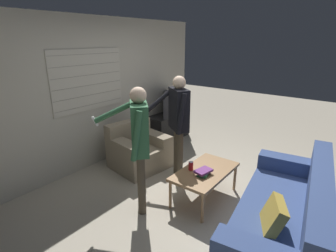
{
  "coord_description": "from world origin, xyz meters",
  "views": [
    {
      "loc": [
        -2.91,
        -1.72,
        2.19
      ],
      "look_at": [
        -0.11,
        0.44,
        1.0
      ],
      "focal_mm": 28.0,
      "sensor_mm": 36.0,
      "label": 1
    }
  ],
  "objects_px": {
    "coffee_table": "(205,173)",
    "person_right_standing": "(178,116)",
    "spare_remote": "(204,170)",
    "floor_fan": "(146,142)",
    "person_left_standing": "(139,136)",
    "soda_can": "(191,166)",
    "tv": "(168,104)",
    "armchair_beige": "(138,150)",
    "book_stack": "(204,172)",
    "couch_blue": "(285,218)"
  },
  "relations": [
    {
      "from": "book_stack",
      "to": "floor_fan",
      "type": "bearing_deg",
      "value": 64.58
    },
    {
      "from": "couch_blue",
      "to": "spare_remote",
      "type": "bearing_deg",
      "value": 71.52
    },
    {
      "from": "spare_remote",
      "to": "tv",
      "type": "bearing_deg",
      "value": 29.38
    },
    {
      "from": "spare_remote",
      "to": "soda_can",
      "type": "bearing_deg",
      "value": 102.0
    },
    {
      "from": "soda_can",
      "to": "spare_remote",
      "type": "xyz_separation_m",
      "value": [
        0.1,
        -0.15,
        -0.05
      ]
    },
    {
      "from": "tv",
      "to": "spare_remote",
      "type": "bearing_deg",
      "value": 11.63
    },
    {
      "from": "couch_blue",
      "to": "person_left_standing",
      "type": "xyz_separation_m",
      "value": [
        -0.51,
        1.67,
        0.72
      ]
    },
    {
      "from": "person_left_standing",
      "to": "coffee_table",
      "type": "bearing_deg",
      "value": -82.18
    },
    {
      "from": "floor_fan",
      "to": "tv",
      "type": "bearing_deg",
      "value": 4.29
    },
    {
      "from": "couch_blue",
      "to": "person_right_standing",
      "type": "xyz_separation_m",
      "value": [
        0.47,
        1.78,
        0.72
      ]
    },
    {
      "from": "tv",
      "to": "spare_remote",
      "type": "distance_m",
      "value": 2.46
    },
    {
      "from": "book_stack",
      "to": "spare_remote",
      "type": "relative_size",
      "value": 1.92
    },
    {
      "from": "person_right_standing",
      "to": "coffee_table",
      "type": "bearing_deg",
      "value": -165.71
    },
    {
      "from": "person_left_standing",
      "to": "armchair_beige",
      "type": "bearing_deg",
      "value": -0.65
    },
    {
      "from": "coffee_table",
      "to": "soda_can",
      "type": "relative_size",
      "value": 8.17
    },
    {
      "from": "floor_fan",
      "to": "book_stack",
      "type": "bearing_deg",
      "value": -115.42
    },
    {
      "from": "couch_blue",
      "to": "coffee_table",
      "type": "height_order",
      "value": "couch_blue"
    },
    {
      "from": "person_left_standing",
      "to": "person_right_standing",
      "type": "relative_size",
      "value": 0.99
    },
    {
      "from": "person_left_standing",
      "to": "soda_can",
      "type": "relative_size",
      "value": 13.15
    },
    {
      "from": "spare_remote",
      "to": "floor_fan",
      "type": "distance_m",
      "value": 1.97
    },
    {
      "from": "couch_blue",
      "to": "person_right_standing",
      "type": "height_order",
      "value": "person_right_standing"
    },
    {
      "from": "coffee_table",
      "to": "tv",
      "type": "distance_m",
      "value": 2.47
    },
    {
      "from": "book_stack",
      "to": "spare_remote",
      "type": "height_order",
      "value": "book_stack"
    },
    {
      "from": "spare_remote",
      "to": "coffee_table",
      "type": "bearing_deg",
      "value": -62.16
    },
    {
      "from": "coffee_table",
      "to": "person_left_standing",
      "type": "bearing_deg",
      "value": 144.01
    },
    {
      "from": "person_right_standing",
      "to": "soda_can",
      "type": "distance_m",
      "value": 0.81
    },
    {
      "from": "book_stack",
      "to": "soda_can",
      "type": "bearing_deg",
      "value": 87.9
    },
    {
      "from": "armchair_beige",
      "to": "person_left_standing",
      "type": "distance_m",
      "value": 1.48
    },
    {
      "from": "person_left_standing",
      "to": "person_right_standing",
      "type": "bearing_deg",
      "value": -39.91
    },
    {
      "from": "tv",
      "to": "person_right_standing",
      "type": "height_order",
      "value": "person_right_standing"
    },
    {
      "from": "person_left_standing",
      "to": "person_right_standing",
      "type": "height_order",
      "value": "person_right_standing"
    },
    {
      "from": "couch_blue",
      "to": "soda_can",
      "type": "xyz_separation_m",
      "value": [
        0.12,
        1.3,
        0.17
      ]
    },
    {
      "from": "tv",
      "to": "spare_remote",
      "type": "height_order",
      "value": "tv"
    },
    {
      "from": "coffee_table",
      "to": "spare_remote",
      "type": "xyz_separation_m",
      "value": [
        -0.02,
        0.01,
        0.05
      ]
    },
    {
      "from": "armchair_beige",
      "to": "spare_remote",
      "type": "bearing_deg",
      "value": 91.47
    },
    {
      "from": "tv",
      "to": "person_right_standing",
      "type": "bearing_deg",
      "value": 4.77
    },
    {
      "from": "coffee_table",
      "to": "person_right_standing",
      "type": "xyz_separation_m",
      "value": [
        0.24,
        0.64,
        0.65
      ]
    },
    {
      "from": "couch_blue",
      "to": "soda_can",
      "type": "relative_size",
      "value": 17.43
    },
    {
      "from": "coffee_table",
      "to": "person_left_standing",
      "type": "distance_m",
      "value": 1.12
    },
    {
      "from": "armchair_beige",
      "to": "person_right_standing",
      "type": "distance_m",
      "value": 1.1
    },
    {
      "from": "person_left_standing",
      "to": "person_right_standing",
      "type": "xyz_separation_m",
      "value": [
        0.98,
        0.11,
        0.0
      ]
    },
    {
      "from": "couch_blue",
      "to": "person_left_standing",
      "type": "bearing_deg",
      "value": 99.08
    },
    {
      "from": "spare_remote",
      "to": "couch_blue",
      "type": "bearing_deg",
      "value": -120.59
    },
    {
      "from": "armchair_beige",
      "to": "soda_can",
      "type": "relative_size",
      "value": 7.78
    },
    {
      "from": "coffee_table",
      "to": "floor_fan",
      "type": "height_order",
      "value": "coffee_table"
    },
    {
      "from": "armchair_beige",
      "to": "person_left_standing",
      "type": "relative_size",
      "value": 0.59
    },
    {
      "from": "coffee_table",
      "to": "spare_remote",
      "type": "height_order",
      "value": "spare_remote"
    },
    {
      "from": "coffee_table",
      "to": "person_left_standing",
      "type": "height_order",
      "value": "person_left_standing"
    },
    {
      "from": "coffee_table",
      "to": "person_right_standing",
      "type": "bearing_deg",
      "value": 69.46
    },
    {
      "from": "couch_blue",
      "to": "tv",
      "type": "distance_m",
      "value": 3.52
    }
  ]
}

